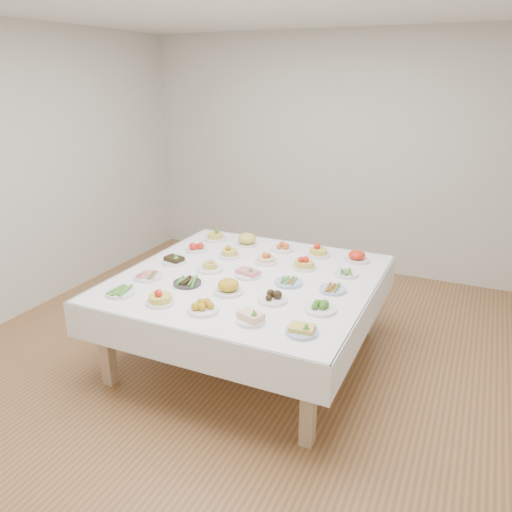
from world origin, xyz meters
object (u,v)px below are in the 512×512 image
at_px(display_table, 248,284).
at_px(dish_12, 248,272).
at_px(dish_24, 357,256).
at_px(dish_0, 120,291).

bearing_deg(display_table, dish_12, 150.95).
distance_m(dish_12, dish_24, 1.02).
xyz_separation_m(display_table, dish_12, (-0.00, 0.00, 0.11)).
bearing_deg(dish_12, dish_24, 45.22).
relative_size(display_table, dish_0, 9.53).
bearing_deg(dish_24, dish_12, -134.78).
bearing_deg(dish_12, dish_0, -135.00).
bearing_deg(display_table, dish_24, 45.47).
bearing_deg(dish_0, display_table, 44.75).
relative_size(display_table, dish_24, 9.37).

